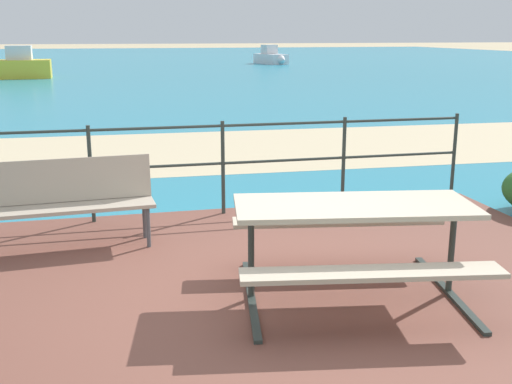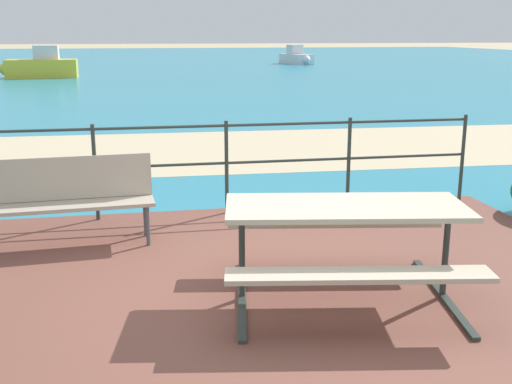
{
  "view_description": "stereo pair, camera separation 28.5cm",
  "coord_description": "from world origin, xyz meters",
  "px_view_note": "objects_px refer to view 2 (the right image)",
  "views": [
    {
      "loc": [
        -1.24,
        -4.52,
        2.12
      ],
      "look_at": [
        0.17,
        1.47,
        0.54
      ],
      "focal_mm": 43.78,
      "sensor_mm": 36.0,
      "label": 1
    },
    {
      "loc": [
        -0.96,
        -4.58,
        2.12
      ],
      "look_at": [
        0.17,
        1.47,
        0.54
      ],
      "focal_mm": 43.78,
      "sensor_mm": 36.0,
      "label": 2
    }
  ],
  "objects_px": {
    "picnic_table": "(345,227)",
    "boat_near": "(40,67)",
    "park_bench": "(62,194)",
    "boat_mid": "(297,57)"
  },
  "relations": [
    {
      "from": "boat_near",
      "to": "boat_mid",
      "type": "distance_m",
      "value": 18.8
    },
    {
      "from": "park_bench",
      "to": "boat_mid",
      "type": "xyz_separation_m",
      "value": [
        11.6,
        36.39,
        -0.13
      ]
    },
    {
      "from": "boat_near",
      "to": "boat_mid",
      "type": "relative_size",
      "value": 1.05
    },
    {
      "from": "park_bench",
      "to": "picnic_table",
      "type": "bearing_deg",
      "value": -40.93
    },
    {
      "from": "picnic_table",
      "to": "boat_near",
      "type": "height_order",
      "value": "boat_near"
    },
    {
      "from": "boat_mid",
      "to": "picnic_table",
      "type": "bearing_deg",
      "value": -26.91
    },
    {
      "from": "picnic_table",
      "to": "boat_near",
      "type": "distance_m",
      "value": 28.0
    },
    {
      "from": "boat_near",
      "to": "boat_mid",
      "type": "xyz_separation_m",
      "value": [
        15.38,
        10.81,
        -0.09
      ]
    },
    {
      "from": "park_bench",
      "to": "boat_mid",
      "type": "bearing_deg",
      "value": 68.5
    },
    {
      "from": "picnic_table",
      "to": "boat_near",
      "type": "bearing_deg",
      "value": 111.74
    }
  ]
}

